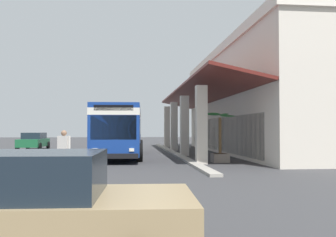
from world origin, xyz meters
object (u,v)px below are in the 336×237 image
Objects in this scene: potted_palm at (220,150)px; transit_bus at (120,128)px; parked_sedan_green at (34,141)px; pedestrian at (64,149)px; parked_sedan_tan at (12,210)px.

transit_bus is at bearing -129.65° from potted_palm.
potted_palm reaches higher than parked_sedan_green.
transit_bus is at bearing 39.16° from parked_sedan_green.
potted_palm reaches higher than pedestrian.
pedestrian is (18.04, 5.67, 0.22)m from parked_sedan_green.
potted_palm is at bearing 118.63° from pedestrian.
parked_sedan_tan is at bearing 6.49° from pedestrian.
pedestrian is at bearing -61.37° from potted_palm.
parked_sedan_tan is at bearing -2.50° from transit_bus.
pedestrian is at bearing -13.48° from transit_bus.
potted_palm is (-14.74, 6.25, -0.09)m from parked_sedan_tan.
pedestrian is 8.51m from potted_palm.
transit_bus is 12.27m from parked_sedan_green.
potted_palm is at bearing 157.02° from parked_sedan_tan.
parked_sedan_green is 0.99× the size of parked_sedan_tan.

